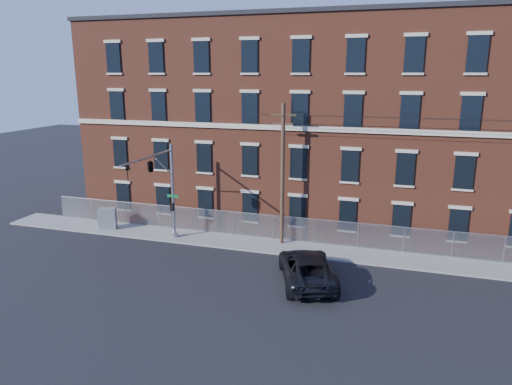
{
  "coord_description": "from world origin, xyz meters",
  "views": [
    {
      "loc": [
        9.7,
        -25.62,
        12.04
      ],
      "look_at": [
        0.55,
        4.0,
        4.16
      ],
      "focal_mm": 32.93,
      "sensor_mm": 36.0,
      "label": 1
    }
  ],
  "objects_px": {
    "traffic_signal_mast": "(156,174)",
    "pickup_truck": "(307,268)",
    "utility_cabinet": "(107,219)",
    "utility_pole_near": "(283,172)"
  },
  "relations": [
    {
      "from": "pickup_truck",
      "to": "traffic_signal_mast",
      "type": "bearing_deg",
      "value": -31.29
    },
    {
      "from": "utility_cabinet",
      "to": "utility_pole_near",
      "type": "bearing_deg",
      "value": -17.39
    },
    {
      "from": "traffic_signal_mast",
      "to": "utility_pole_near",
      "type": "xyz_separation_m",
      "value": [
        8.0,
        3.42,
        -0.05
      ]
    },
    {
      "from": "traffic_signal_mast",
      "to": "pickup_truck",
      "type": "distance_m",
      "value": 12.07
    },
    {
      "from": "pickup_truck",
      "to": "utility_cabinet",
      "type": "distance_m",
      "value": 17.51
    },
    {
      "from": "traffic_signal_mast",
      "to": "pickup_truck",
      "type": "bearing_deg",
      "value": -11.59
    },
    {
      "from": "pickup_truck",
      "to": "utility_cabinet",
      "type": "relative_size",
      "value": 3.78
    },
    {
      "from": "utility_pole_near",
      "to": "pickup_truck",
      "type": "distance_m",
      "value": 7.8
    },
    {
      "from": "traffic_signal_mast",
      "to": "utility_cabinet",
      "type": "distance_m",
      "value": 7.78
    },
    {
      "from": "traffic_signal_mast",
      "to": "utility_cabinet",
      "type": "relative_size",
      "value": 4.18
    }
  ]
}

